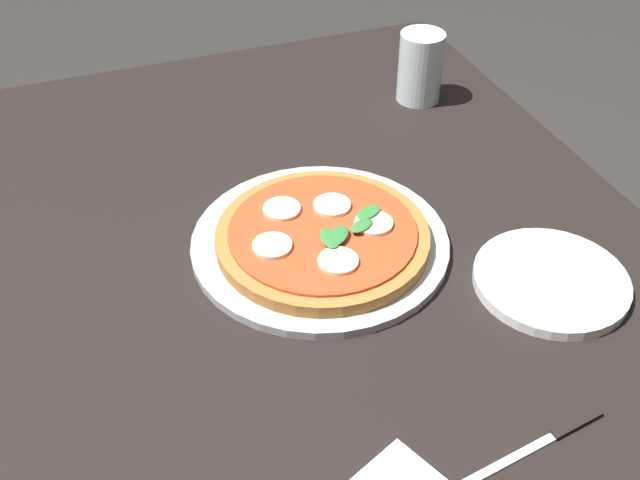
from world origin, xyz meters
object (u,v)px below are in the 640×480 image
Objects in this scene: dining_table at (324,301)px; serving_tray at (320,242)px; knife at (552,437)px; glass_cup at (420,67)px; pizza at (323,236)px; plate_white at (551,281)px.

dining_table is 0.12m from serving_tray.
knife is 1.47× the size of glass_cup.
dining_table is 0.45m from glass_cup.
dining_table is at bearing 137.32° from serving_tray.
pizza is 1.60× the size of knife.
knife is (0.36, 0.11, -0.00)m from serving_tray.
pizza is (0.02, -0.01, 0.14)m from dining_table.
plate_white is 1.62× the size of glass_cup.
glass_cup reaches higher than pizza.
knife is (0.35, 0.11, -0.02)m from pizza.
knife is (0.37, 0.10, 0.12)m from dining_table.
plate_white is at bearing 54.75° from serving_tray.
pizza reaches higher than dining_table.
pizza is 0.43m from glass_cup.
pizza reaches higher than knife.
knife reaches higher than dining_table.
serving_tray reaches higher than knife.
serving_tray is at bearing -42.68° from dining_table.
serving_tray reaches higher than dining_table.
plate_white is at bearing 146.77° from knife.
glass_cup is (-0.67, 0.18, 0.06)m from knife.
glass_cup is (-0.30, 0.28, 0.17)m from dining_table.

